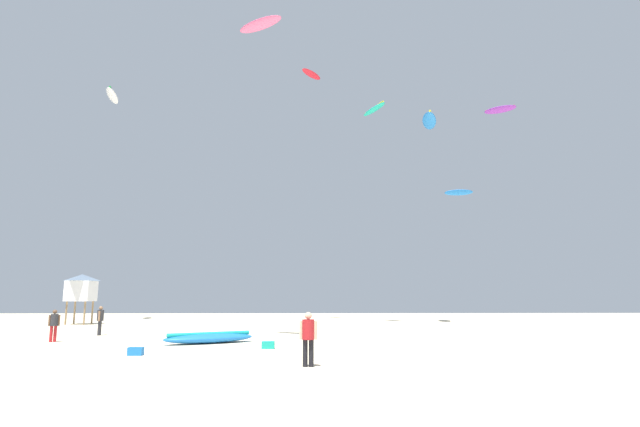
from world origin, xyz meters
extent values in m
plane|color=beige|center=(0.00, 0.00, 0.00)|extent=(120.00, 120.00, 0.00)
cylinder|color=black|center=(-0.77, 6.88, 0.44)|extent=(0.16, 0.16, 0.88)
cylinder|color=black|center=(-0.57, 6.86, 0.44)|extent=(0.16, 0.16, 0.88)
cylinder|color=#B21E23|center=(-0.67, 6.87, 1.21)|extent=(0.40, 0.40, 0.66)
cylinder|color=beige|center=(-0.91, 6.89, 1.18)|extent=(0.12, 0.12, 0.61)
cylinder|color=beige|center=(-0.44, 6.85, 1.18)|extent=(0.12, 0.12, 0.61)
sphere|color=beige|center=(-0.67, 6.87, 1.66)|extent=(0.24, 0.24, 0.24)
cylinder|color=#2D2D33|center=(-13.22, 20.79, 0.43)|extent=(0.16, 0.16, 0.85)
cylinder|color=#2D2D33|center=(-13.20, 20.60, 0.43)|extent=(0.16, 0.16, 0.85)
cylinder|color=#2D2D33|center=(-13.21, 20.69, 1.17)|extent=(0.39, 0.39, 0.64)
cylinder|color=#936B4C|center=(-13.23, 20.92, 1.14)|extent=(0.11, 0.11, 0.59)
cylinder|color=#936B4C|center=(-13.18, 20.47, 1.14)|extent=(0.11, 0.11, 0.59)
sphere|color=#936B4C|center=(-13.21, 20.69, 1.61)|extent=(0.23, 0.23, 0.23)
cylinder|color=#B21E23|center=(-13.85, 16.25, 0.40)|extent=(0.15, 0.15, 0.81)
cylinder|color=#B21E23|center=(-13.69, 16.34, 0.40)|extent=(0.15, 0.15, 0.81)
cylinder|color=#2D2D33|center=(-13.77, 16.29, 1.11)|extent=(0.37, 0.37, 0.60)
cylinder|color=brown|center=(-13.96, 16.19, 1.08)|extent=(0.11, 0.11, 0.56)
cylinder|color=brown|center=(-13.58, 16.40, 1.08)|extent=(0.11, 0.11, 0.56)
sphere|color=brown|center=(-13.77, 16.29, 1.52)|extent=(0.22, 0.22, 0.22)
ellipsoid|color=blue|center=(-5.60, 15.35, 0.25)|extent=(4.60, 3.41, 0.51)
cylinder|color=#19B29E|center=(-5.60, 15.35, 0.46)|extent=(3.74, 2.28, 0.20)
cylinder|color=#8C704C|center=(-19.07, 33.45, 0.95)|extent=(0.14, 0.14, 1.90)
cylinder|color=#8C704C|center=(-19.07, 31.95, 0.95)|extent=(0.14, 0.14, 1.90)
cylinder|color=#8C704C|center=(-20.57, 33.45, 0.95)|extent=(0.14, 0.14, 1.90)
cylinder|color=#8C704C|center=(-20.57, 31.95, 0.95)|extent=(0.14, 0.14, 1.90)
cube|color=white|center=(-19.82, 32.70, 2.75)|extent=(2.00, 2.00, 1.70)
pyramid|color=slate|center=(-19.82, 32.70, 3.87)|extent=(2.30, 2.30, 0.55)
cube|color=#19B29E|center=(-2.46, 12.73, 0.16)|extent=(0.56, 0.36, 0.32)
cube|color=blue|center=(-7.50, 10.26, 0.16)|extent=(0.56, 0.36, 0.32)
ellipsoid|color=#19B29E|center=(5.29, 33.05, 19.21)|extent=(2.31, 3.68, 0.64)
cylinder|color=yellow|center=(5.29, 33.05, 19.37)|extent=(1.38, 3.08, 0.16)
ellipsoid|color=#E5598C|center=(-3.55, 16.75, 18.01)|extent=(3.03, 2.47, 0.43)
ellipsoid|color=purple|center=(19.39, 39.03, 21.64)|extent=(3.24, 2.57, 0.74)
cylinder|color=red|center=(19.39, 39.03, 21.79)|extent=(2.58, 1.75, 0.14)
ellipsoid|color=blue|center=(10.24, 32.68, 18.00)|extent=(2.18, 4.60, 0.79)
cylinder|color=yellow|center=(10.24, 32.68, 18.19)|extent=(1.01, 4.02, 0.19)
ellipsoid|color=red|center=(-0.43, 38.81, 25.27)|extent=(2.50, 3.04, 0.43)
ellipsoid|color=white|center=(-20.66, 38.19, 22.42)|extent=(2.19, 4.29, 0.87)
cylinder|color=green|center=(-20.66, 38.19, 22.60)|extent=(1.10, 3.72, 0.18)
ellipsoid|color=blue|center=(13.77, 36.35, 12.17)|extent=(2.76, 1.27, 0.65)
camera|label=1|loc=(-0.68, -10.26, 2.30)|focal=28.00mm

